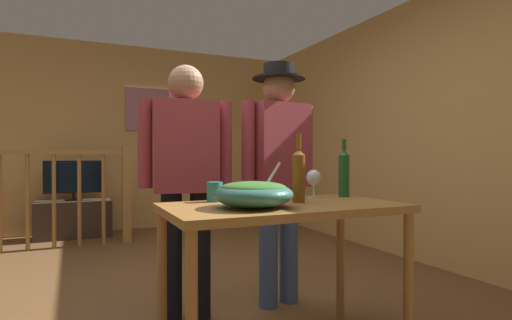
{
  "coord_description": "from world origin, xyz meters",
  "views": [
    {
      "loc": [
        -0.7,
        -2.69,
        1.04
      ],
      "look_at": [
        0.29,
        -0.53,
        1.01
      ],
      "focal_mm": 28.58,
      "sensor_mm": 36.0,
      "label": 1
    }
  ],
  "objects_px": {
    "tv_console": "(74,219)",
    "mug_teal": "(216,192)",
    "stair_railing": "(60,190)",
    "flat_screen_tv": "(73,177)",
    "person_standing_left": "(186,170)",
    "framed_picture": "(148,110)",
    "wine_bottle_amber": "(299,174)",
    "person_standing_right": "(279,161)",
    "salad_bowl": "(253,193)",
    "wine_glass": "(314,179)",
    "serving_table": "(284,223)",
    "wine_bottle_green": "(344,173)"
  },
  "relations": [
    {
      "from": "serving_table",
      "to": "salad_bowl",
      "type": "height_order",
      "value": "salad_bowl"
    },
    {
      "from": "tv_console",
      "to": "salad_bowl",
      "type": "distance_m",
      "value": 4.02
    },
    {
      "from": "tv_console",
      "to": "flat_screen_tv",
      "type": "xyz_separation_m",
      "value": [
        0.0,
        -0.03,
        0.53
      ]
    },
    {
      "from": "framed_picture",
      "to": "stair_railing",
      "type": "relative_size",
      "value": 0.28
    },
    {
      "from": "stair_railing",
      "to": "person_standing_right",
      "type": "xyz_separation_m",
      "value": [
        1.43,
        -2.56,
        0.35
      ]
    },
    {
      "from": "framed_picture",
      "to": "stair_railing",
      "type": "distance_m",
      "value": 1.76
    },
    {
      "from": "wine_bottle_amber",
      "to": "wine_glass",
      "type": "bearing_deg",
      "value": 41.35
    },
    {
      "from": "wine_glass",
      "to": "flat_screen_tv",
      "type": "bearing_deg",
      "value": 109.71
    },
    {
      "from": "salad_bowl",
      "to": "wine_glass",
      "type": "height_order",
      "value": "salad_bowl"
    },
    {
      "from": "serving_table",
      "to": "wine_bottle_green",
      "type": "distance_m",
      "value": 0.59
    },
    {
      "from": "flat_screen_tv",
      "to": "stair_railing",
      "type": "bearing_deg",
      "value": -104.3
    },
    {
      "from": "flat_screen_tv",
      "to": "wine_glass",
      "type": "xyz_separation_m",
      "value": [
        1.28,
        -3.58,
        0.14
      ]
    },
    {
      "from": "tv_console",
      "to": "mug_teal",
      "type": "relative_size",
      "value": 7.43
    },
    {
      "from": "framed_picture",
      "to": "mug_teal",
      "type": "distance_m",
      "value": 3.98
    },
    {
      "from": "wine_bottle_green",
      "to": "person_standing_right",
      "type": "distance_m",
      "value": 0.54
    },
    {
      "from": "person_standing_right",
      "to": "mug_teal",
      "type": "bearing_deg",
      "value": 25.36
    },
    {
      "from": "stair_railing",
      "to": "person_standing_left",
      "type": "relative_size",
      "value": 1.35
    },
    {
      "from": "salad_bowl",
      "to": "person_standing_right",
      "type": "bearing_deg",
      "value": 54.89
    },
    {
      "from": "person_standing_left",
      "to": "wine_bottle_green",
      "type": "bearing_deg",
      "value": 158.68
    },
    {
      "from": "wine_glass",
      "to": "mug_teal",
      "type": "bearing_deg",
      "value": 177.15
    },
    {
      "from": "stair_railing",
      "to": "salad_bowl",
      "type": "height_order",
      "value": "stair_railing"
    },
    {
      "from": "stair_railing",
      "to": "wine_bottle_green",
      "type": "height_order",
      "value": "stair_railing"
    },
    {
      "from": "framed_picture",
      "to": "flat_screen_tv",
      "type": "height_order",
      "value": "framed_picture"
    },
    {
      "from": "stair_railing",
      "to": "mug_teal",
      "type": "distance_m",
      "value": 3.11
    },
    {
      "from": "stair_railing",
      "to": "serving_table",
      "type": "distance_m",
      "value": 3.43
    },
    {
      "from": "tv_console",
      "to": "wine_glass",
      "type": "distance_m",
      "value": 3.89
    },
    {
      "from": "framed_picture",
      "to": "person_standing_left",
      "type": "relative_size",
      "value": 0.38
    },
    {
      "from": "framed_picture",
      "to": "wine_bottle_amber",
      "type": "relative_size",
      "value": 1.69
    },
    {
      "from": "tv_console",
      "to": "mug_teal",
      "type": "height_order",
      "value": "mug_teal"
    },
    {
      "from": "salad_bowl",
      "to": "serving_table",
      "type": "bearing_deg",
      "value": 19.17
    },
    {
      "from": "flat_screen_tv",
      "to": "person_standing_right",
      "type": "distance_m",
      "value": 3.38
    },
    {
      "from": "wine_glass",
      "to": "wine_bottle_green",
      "type": "relative_size",
      "value": 0.47
    },
    {
      "from": "stair_railing",
      "to": "tv_console",
      "type": "height_order",
      "value": "stair_railing"
    },
    {
      "from": "stair_railing",
      "to": "salad_bowl",
      "type": "bearing_deg",
      "value": -74.72
    },
    {
      "from": "serving_table",
      "to": "wine_bottle_green",
      "type": "relative_size",
      "value": 3.47
    },
    {
      "from": "tv_console",
      "to": "serving_table",
      "type": "xyz_separation_m",
      "value": [
        0.96,
        -3.83,
        0.46
      ]
    },
    {
      "from": "flat_screen_tv",
      "to": "salad_bowl",
      "type": "distance_m",
      "value": 3.94
    },
    {
      "from": "person_standing_right",
      "to": "stair_railing",
      "type": "bearing_deg",
      "value": -70.79
    },
    {
      "from": "stair_railing",
      "to": "flat_screen_tv",
      "type": "height_order",
      "value": "stair_railing"
    },
    {
      "from": "wine_bottle_amber",
      "to": "wine_bottle_green",
      "type": "distance_m",
      "value": 0.42
    },
    {
      "from": "stair_railing",
      "to": "person_standing_left",
      "type": "xyz_separation_m",
      "value": [
        0.78,
        -2.56,
        0.3
      ]
    },
    {
      "from": "flat_screen_tv",
      "to": "person_standing_right",
      "type": "relative_size",
      "value": 0.41
    },
    {
      "from": "framed_picture",
      "to": "tv_console",
      "type": "bearing_deg",
      "value": -163.45
    },
    {
      "from": "salad_bowl",
      "to": "wine_bottle_green",
      "type": "relative_size",
      "value": 1.1
    },
    {
      "from": "serving_table",
      "to": "person_standing_left",
      "type": "distance_m",
      "value": 0.8
    },
    {
      "from": "wine_bottle_amber",
      "to": "wine_bottle_green",
      "type": "height_order",
      "value": "wine_bottle_amber"
    },
    {
      "from": "wine_bottle_amber",
      "to": "mug_teal",
      "type": "distance_m",
      "value": 0.45
    },
    {
      "from": "mug_teal",
      "to": "framed_picture",
      "type": "bearing_deg",
      "value": 85.68
    },
    {
      "from": "mug_teal",
      "to": "wine_bottle_green",
      "type": "bearing_deg",
      "value": -5.46
    },
    {
      "from": "tv_console",
      "to": "stair_railing",
      "type": "bearing_deg",
      "value": -103.55
    }
  ]
}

